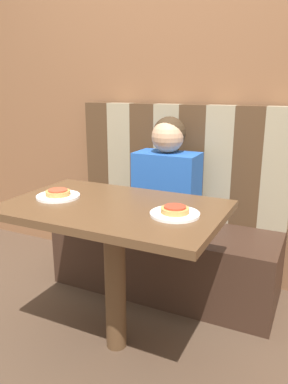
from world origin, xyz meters
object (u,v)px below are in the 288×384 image
at_px(plate_left, 58,196).
at_px(plate_right, 175,214).
at_px(pizza_left, 58,192).
at_px(person, 167,175).
at_px(pizza_right, 175,210).

distance_m(plate_left, plate_right, 0.59).
bearing_deg(pizza_left, plate_right, 0.00).
bearing_deg(plate_right, pizza_left, -180.00).
xyz_separation_m(plate_left, pizza_left, (0.00, -0.00, 0.02)).
bearing_deg(pizza_left, person, 65.19).
relative_size(plate_left, pizza_right, 1.77).
height_order(person, plate_left, person).
relative_size(plate_right, pizza_right, 1.77).
xyz_separation_m(plate_left, pizza_right, (0.59, -0.00, 0.02)).
height_order(plate_right, pizza_left, pizza_left).
height_order(person, pizza_left, person).
xyz_separation_m(plate_left, plate_right, (0.59, 0.00, 0.00)).
xyz_separation_m(person, pizza_left, (-0.30, -0.64, 0.02)).
distance_m(plate_right, pizza_right, 0.02).
bearing_deg(plate_right, person, 114.81).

